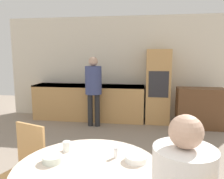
% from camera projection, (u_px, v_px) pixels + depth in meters
% --- Properties ---
extents(wall_back, '(6.23, 0.05, 2.60)m').
position_uv_depth(wall_back, '(125.00, 68.00, 5.64)').
color(wall_back, silver).
rests_on(wall_back, ground_plane).
extents(kitchen_counter, '(2.78, 0.60, 0.88)m').
position_uv_depth(kitchen_counter, '(89.00, 102.00, 5.55)').
color(kitchen_counter, tan).
rests_on(kitchen_counter, ground_plane).
extents(oven_unit, '(0.56, 0.59, 1.76)m').
position_uv_depth(oven_unit, '(158.00, 86.00, 5.25)').
color(oven_unit, tan).
rests_on(oven_unit, ground_plane).
extents(sideboard, '(1.01, 0.45, 0.91)m').
position_uv_depth(sideboard, '(200.00, 108.00, 4.87)').
color(sideboard, brown).
rests_on(sideboard, ground_plane).
extents(chair_far_left, '(0.51, 0.51, 0.92)m').
position_uv_depth(chair_far_left, '(25.00, 166.00, 2.20)').
color(chair_far_left, tan).
rests_on(chair_far_left, ground_plane).
extents(person_standing, '(0.37, 0.37, 1.59)m').
position_uv_depth(person_standing, '(93.00, 84.00, 4.93)').
color(person_standing, '#262628').
rests_on(person_standing, ground_plane).
extents(cup, '(0.07, 0.07, 0.09)m').
position_uv_depth(cup, '(67.00, 146.00, 1.97)').
color(cup, white).
rests_on(cup, dining_table).
extents(bowl_near, '(0.19, 0.19, 0.05)m').
position_uv_depth(bowl_near, '(136.00, 158.00, 1.78)').
color(bowl_near, white).
rests_on(bowl_near, dining_table).
extents(bowl_centre, '(0.16, 0.16, 0.05)m').
position_uv_depth(bowl_centre, '(52.00, 159.00, 1.77)').
color(bowl_centre, silver).
rests_on(bowl_centre, dining_table).
extents(salt_shaker, '(0.03, 0.03, 0.09)m').
position_uv_depth(salt_shaker, '(116.00, 152.00, 1.85)').
color(salt_shaker, white).
rests_on(salt_shaker, dining_table).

